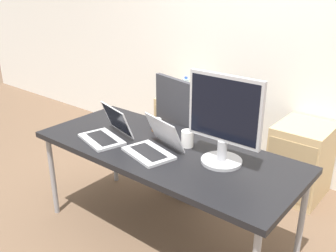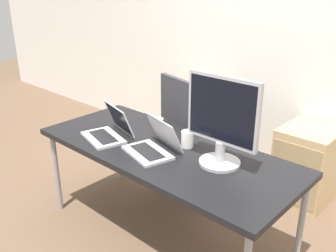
{
  "view_description": "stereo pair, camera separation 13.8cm",
  "coord_description": "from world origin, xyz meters",
  "px_view_note": "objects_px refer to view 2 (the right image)",
  "views": [
    {
      "loc": [
        1.47,
        -1.77,
        1.8
      ],
      "look_at": [
        0.0,
        0.04,
        0.87
      ],
      "focal_mm": 40.0,
      "sensor_mm": 36.0,
      "label": 1
    },
    {
      "loc": [
        1.58,
        -1.68,
        1.8
      ],
      "look_at": [
        0.0,
        0.04,
        0.87
      ],
      "focal_mm": 40.0,
      "sensor_mm": 36.0,
      "label": 2
    }
  ],
  "objects_px": {
    "monitor": "(222,121)",
    "coffee_cup_white": "(187,139)",
    "water_bottle": "(194,88)",
    "cabinet_right": "(307,164)",
    "cabinet_left": "(192,127)",
    "laptop_left": "(109,131)",
    "coffee_cup_brown": "(158,124)",
    "office_chair": "(195,150)",
    "laptop_right": "(153,145)"
  },
  "relations": [
    {
      "from": "water_bottle",
      "to": "monitor",
      "type": "xyz_separation_m",
      "value": [
        1.11,
        -1.12,
        0.25
      ]
    },
    {
      "from": "office_chair",
      "to": "cabinet_right",
      "type": "height_order",
      "value": "office_chair"
    },
    {
      "from": "office_chair",
      "to": "monitor",
      "type": "height_order",
      "value": "monitor"
    },
    {
      "from": "laptop_left",
      "to": "coffee_cup_white",
      "type": "xyz_separation_m",
      "value": [
        0.52,
        0.26,
        0.01
      ]
    },
    {
      "from": "water_bottle",
      "to": "laptop_right",
      "type": "bearing_deg",
      "value": -61.79
    },
    {
      "from": "cabinet_right",
      "to": "coffee_cup_brown",
      "type": "bearing_deg",
      "value": -128.66
    },
    {
      "from": "office_chair",
      "to": "coffee_cup_brown",
      "type": "height_order",
      "value": "office_chair"
    },
    {
      "from": "cabinet_right",
      "to": "water_bottle",
      "type": "bearing_deg",
      "value": 179.9
    },
    {
      "from": "office_chair",
      "to": "cabinet_left",
      "type": "distance_m",
      "value": 0.71
    },
    {
      "from": "laptop_right",
      "to": "coffee_cup_brown",
      "type": "distance_m",
      "value": 0.37
    },
    {
      "from": "cabinet_right",
      "to": "laptop_right",
      "type": "distance_m",
      "value": 1.46
    },
    {
      "from": "office_chair",
      "to": "water_bottle",
      "type": "xyz_separation_m",
      "value": [
        -0.46,
        0.53,
        0.36
      ]
    },
    {
      "from": "coffee_cup_white",
      "to": "cabinet_left",
      "type": "bearing_deg",
      "value": 127.03
    },
    {
      "from": "cabinet_right",
      "to": "monitor",
      "type": "xyz_separation_m",
      "value": [
        -0.13,
        -1.12,
        0.67
      ]
    },
    {
      "from": "cabinet_right",
      "to": "laptop_right",
      "type": "height_order",
      "value": "laptop_right"
    },
    {
      "from": "coffee_cup_white",
      "to": "coffee_cup_brown",
      "type": "distance_m",
      "value": 0.35
    },
    {
      "from": "cabinet_left",
      "to": "laptop_right",
      "type": "xyz_separation_m",
      "value": [
        0.69,
        -1.28,
        0.44
      ]
    },
    {
      "from": "coffee_cup_white",
      "to": "coffee_cup_brown",
      "type": "height_order",
      "value": "coffee_cup_white"
    },
    {
      "from": "laptop_left",
      "to": "water_bottle",
      "type": "bearing_deg",
      "value": 101.86
    },
    {
      "from": "monitor",
      "to": "coffee_cup_white",
      "type": "bearing_deg",
      "value": 169.37
    },
    {
      "from": "cabinet_left",
      "to": "cabinet_right",
      "type": "height_order",
      "value": "same"
    },
    {
      "from": "cabinet_right",
      "to": "monitor",
      "type": "height_order",
      "value": "monitor"
    },
    {
      "from": "cabinet_left",
      "to": "laptop_left",
      "type": "distance_m",
      "value": 1.42
    },
    {
      "from": "cabinet_right",
      "to": "coffee_cup_brown",
      "type": "distance_m",
      "value": 1.34
    },
    {
      "from": "cabinet_right",
      "to": "coffee_cup_white",
      "type": "xyz_separation_m",
      "value": [
        -0.44,
        -1.06,
        0.45
      ]
    },
    {
      "from": "coffee_cup_white",
      "to": "monitor",
      "type": "bearing_deg",
      "value": -10.63
    },
    {
      "from": "cabinet_right",
      "to": "cabinet_left",
      "type": "bearing_deg",
      "value": 180.0
    },
    {
      "from": "laptop_left",
      "to": "coffee_cup_white",
      "type": "height_order",
      "value": "laptop_left"
    },
    {
      "from": "office_chair",
      "to": "cabinet_right",
      "type": "bearing_deg",
      "value": 34.11
    },
    {
      "from": "laptop_right",
      "to": "coffee_cup_white",
      "type": "distance_m",
      "value": 0.24
    },
    {
      "from": "coffee_cup_brown",
      "to": "cabinet_right",
      "type": "bearing_deg",
      "value": 51.34
    },
    {
      "from": "office_chair",
      "to": "laptop_right",
      "type": "xyz_separation_m",
      "value": [
        0.23,
        -0.75,
        0.37
      ]
    },
    {
      "from": "monitor",
      "to": "coffee_cup_brown",
      "type": "height_order",
      "value": "monitor"
    },
    {
      "from": "cabinet_left",
      "to": "coffee_cup_white",
      "type": "relative_size",
      "value": 5.72
    },
    {
      "from": "monitor",
      "to": "coffee_cup_brown",
      "type": "bearing_deg",
      "value": 168.36
    },
    {
      "from": "laptop_left",
      "to": "monitor",
      "type": "distance_m",
      "value": 0.89
    },
    {
      "from": "laptop_left",
      "to": "coffee_cup_brown",
      "type": "bearing_deg",
      "value": 62.03
    },
    {
      "from": "office_chair",
      "to": "monitor",
      "type": "bearing_deg",
      "value": -42.07
    },
    {
      "from": "laptop_right",
      "to": "monitor",
      "type": "height_order",
      "value": "monitor"
    },
    {
      "from": "laptop_right",
      "to": "coffee_cup_brown",
      "type": "xyz_separation_m",
      "value": [
        -0.23,
        0.29,
        0.0
      ]
    },
    {
      "from": "water_bottle",
      "to": "coffee_cup_white",
      "type": "height_order",
      "value": "water_bottle"
    },
    {
      "from": "coffee_cup_white",
      "to": "water_bottle",
      "type": "bearing_deg",
      "value": 126.98
    },
    {
      "from": "cabinet_left",
      "to": "cabinet_right",
      "type": "relative_size",
      "value": 1.0
    },
    {
      "from": "water_bottle",
      "to": "laptop_left",
      "type": "distance_m",
      "value": 1.35
    },
    {
      "from": "office_chair",
      "to": "water_bottle",
      "type": "height_order",
      "value": "office_chair"
    },
    {
      "from": "cabinet_right",
      "to": "laptop_right",
      "type": "xyz_separation_m",
      "value": [
        -0.56,
        -1.28,
        0.44
      ]
    },
    {
      "from": "water_bottle",
      "to": "coffee_cup_brown",
      "type": "bearing_deg",
      "value": -65.24
    },
    {
      "from": "water_bottle",
      "to": "laptop_left",
      "type": "height_order",
      "value": "laptop_left"
    },
    {
      "from": "office_chair",
      "to": "laptop_right",
      "type": "height_order",
      "value": "office_chair"
    },
    {
      "from": "cabinet_right",
      "to": "laptop_left",
      "type": "relative_size",
      "value": 1.69
    }
  ]
}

